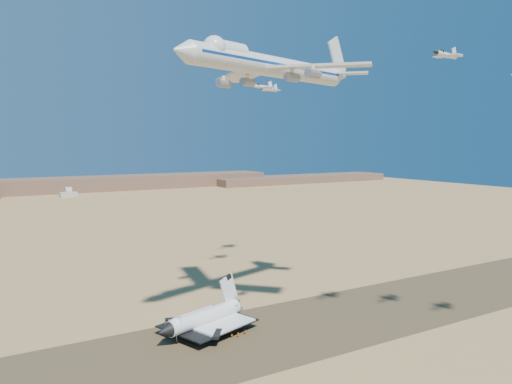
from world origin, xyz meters
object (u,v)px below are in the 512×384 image
chase_jet_d (262,87)px  shuttle (204,319)px  carrier_747 (268,66)px  crew_a (238,335)px  crew_b (232,335)px  crew_c (245,332)px  chase_jet_a (446,54)px  chase_jet_e (269,89)px

chase_jet_d → shuttle: bearing=-155.1°
carrier_747 → crew_a: carrier_747 is taller
shuttle → crew_b: shuttle is taller
crew_c → chase_jet_a: bearing=169.6°
carrier_747 → chase_jet_d: size_ratio=6.14×
shuttle → crew_c: shuttle is taller
crew_a → crew_b: bearing=45.2°
crew_c → shuttle: bearing=-0.6°
carrier_747 → crew_a: (-11.62, -0.53, -87.34)m
crew_c → chase_jet_a: chase_jet_a is taller
crew_b → crew_c: crew_b is taller
crew_a → chase_jet_d: bearing=-59.7°
carrier_747 → crew_b: size_ratio=47.89×
shuttle → crew_b: size_ratio=20.82×
crew_c → chase_jet_e: size_ratio=0.11×
carrier_747 → crew_b: 88.41m
crew_c → chase_jet_a: 105.85m
chase_jet_a → chase_jet_e: size_ratio=0.91×
chase_jet_a → shuttle: bearing=122.9°
crew_a → chase_jet_e: (53.52, 66.73, 87.95)m
shuttle → crew_a: bearing=-67.4°
chase_jet_a → chase_jet_e: 108.95m
chase_jet_d → chase_jet_e: chase_jet_e is taller
shuttle → crew_a: size_ratio=20.33×
shuttle → chase_jet_a: size_ratio=2.63×
shuttle → crew_c: bearing=-54.8°
carrier_747 → chase_jet_e: 78.35m
crew_c → chase_jet_e: (50.36, 65.72, 88.02)m
chase_jet_d → chase_jet_e: 27.48m
crew_c → chase_jet_e: bearing=-91.8°
shuttle → chase_jet_a: chase_jet_a is taller
shuttle → chase_jet_d: size_ratio=2.67×
chase_jet_d → chase_jet_a: bearing=-98.8°
crew_b → chase_jet_a: bearing=179.4°
crew_b → chase_jet_d: chase_jet_d is taller
crew_a → chase_jet_a: 106.66m
crew_a → crew_b: 2.13m
shuttle → crew_c: size_ratio=22.09×
crew_a → shuttle: bearing=20.3°
carrier_747 → chase_jet_a: carrier_747 is taller
crew_a → chase_jet_a: (44.44, -41.84, 87.48)m
chase_jet_e → crew_b: bearing=-154.1°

